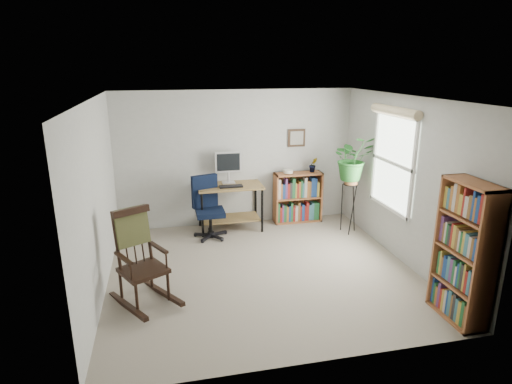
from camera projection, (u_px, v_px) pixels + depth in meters
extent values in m
cube|color=gray|center=(262.00, 271.00, 6.05)|extent=(4.20, 4.00, 0.00)
cube|color=silver|center=(263.00, 98.00, 5.36)|extent=(4.20, 4.00, 0.00)
cube|color=#B2B2AE|center=(237.00, 159.00, 7.58)|extent=(4.20, 0.00, 2.40)
cube|color=#B2B2AE|center=(314.00, 251.00, 3.84)|extent=(4.20, 0.00, 2.40)
cube|color=#B2B2AE|center=(97.00, 200.00, 5.27)|extent=(0.00, 4.00, 2.40)
cube|color=#B2B2AE|center=(404.00, 181.00, 6.14)|extent=(0.00, 4.00, 2.40)
cube|color=black|center=(231.00, 186.00, 7.26)|extent=(0.40, 0.15, 0.02)
imported|color=#205D21|center=(354.00, 137.00, 6.99)|extent=(1.69, 1.87, 1.46)
imported|color=#205D21|center=(313.00, 169.00, 7.77)|extent=(0.13, 0.24, 0.11)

